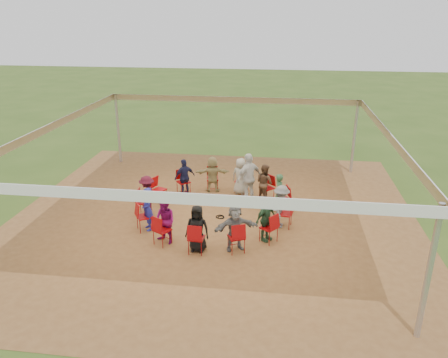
# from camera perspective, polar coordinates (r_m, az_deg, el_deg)

# --- Properties ---
(ground) EXTENTS (80.00, 80.00, 0.00)m
(ground) POSITION_cam_1_polar(r_m,az_deg,el_deg) (14.30, -1.28, -4.96)
(ground) COLOR #375119
(ground) RESTS_ON ground
(dirt_patch) EXTENTS (13.00, 13.00, 0.00)m
(dirt_patch) POSITION_cam_1_polar(r_m,az_deg,el_deg) (14.30, -1.28, -4.94)
(dirt_patch) COLOR brown
(dirt_patch) RESTS_ON ground
(tent) EXTENTS (10.33, 10.33, 3.00)m
(tent) POSITION_cam_1_polar(r_m,az_deg,el_deg) (13.44, -1.36, 4.18)
(tent) COLOR #B2B2B7
(tent) RESTS_ON ground
(chair_0) EXTENTS (0.51, 0.49, 0.90)m
(chair_0) POSITION_cam_1_polar(r_m,az_deg,el_deg) (13.59, 7.93, -4.52)
(chair_0) COLOR #9D0609
(chair_0) RESTS_ON ground
(chair_1) EXTENTS (0.55, 0.53, 0.90)m
(chair_1) POSITION_cam_1_polar(r_m,az_deg,el_deg) (14.59, 7.69, -2.67)
(chair_1) COLOR #9D0609
(chair_1) RESTS_ON ground
(chair_2) EXTENTS (0.61, 0.61, 0.90)m
(chair_2) POSITION_cam_1_polar(r_m,az_deg,el_deg) (15.47, 5.61, -1.18)
(chair_2) COLOR #9D0609
(chair_2) RESTS_ON ground
(chair_3) EXTENTS (0.53, 0.54, 0.90)m
(chair_3) POSITION_cam_1_polar(r_m,az_deg,el_deg) (16.05, 2.33, -0.26)
(chair_3) COLOR #9D0609
(chair_3) RESTS_ON ground
(chair_4) EXTENTS (0.49, 0.51, 0.90)m
(chair_4) POSITION_cam_1_polar(r_m,az_deg,el_deg) (16.24, -1.51, 0.01)
(chair_4) COLOR #9D0609
(chair_4) RESTS_ON ground
(chair_5) EXTENTS (0.60, 0.61, 0.90)m
(chair_5) POSITION_cam_1_polar(r_m,az_deg,el_deg) (16.01, -5.32, -0.39)
(chair_5) COLOR #9D0609
(chair_5) RESTS_ON ground
(chair_6) EXTENTS (0.57, 0.56, 0.90)m
(chair_6) POSITION_cam_1_polar(r_m,az_deg,el_deg) (15.39, -8.49, -1.43)
(chair_6) COLOR #9D0609
(chair_6) RESTS_ON ground
(chair_7) EXTENTS (0.46, 0.45, 0.90)m
(chair_7) POSITION_cam_1_polar(r_m,az_deg,el_deg) (14.50, -10.39, -3.00)
(chair_7) COLOR #9D0609
(chair_7) RESTS_ON ground
(chair_8) EXTENTS (0.59, 0.59, 0.90)m
(chair_8) POSITION_cam_1_polar(r_m,az_deg,el_deg) (13.50, -10.39, -4.87)
(chair_8) COLOR #9D0609
(chair_8) RESTS_ON ground
(chair_9) EXTENTS (0.59, 0.59, 0.90)m
(chair_9) POSITION_cam_1_polar(r_m,az_deg,el_deg) (12.62, -8.06, -6.63)
(chair_9) COLOR #9D0609
(chair_9) RESTS_ON ground
(chair_10) EXTENTS (0.45, 0.46, 0.90)m
(chair_10) POSITION_cam_1_polar(r_m,az_deg,el_deg) (12.11, -3.63, -7.70)
(chair_10) COLOR #9D0609
(chair_10) RESTS_ON ground
(chair_11) EXTENTS (0.56, 0.57, 0.90)m
(chair_11) POSITION_cam_1_polar(r_m,az_deg,el_deg) (12.14, 1.62, -7.59)
(chair_11) COLOR #9D0609
(chair_11) RESTS_ON ground
(chair_12) EXTENTS (0.61, 0.60, 0.90)m
(chair_12) POSITION_cam_1_polar(r_m,az_deg,el_deg) (12.69, 5.87, -6.35)
(chair_12) COLOR #9D0609
(chair_12) RESTS_ON ground
(person_seated_0) EXTENTS (0.58, 0.94, 1.35)m
(person_seated_0) POSITION_cam_1_polar(r_m,az_deg,el_deg) (13.51, 7.48, -3.57)
(person_seated_0) COLOR slate
(person_seated_0) RESTS_ON ground
(person_seated_1) EXTENTS (0.46, 0.57, 1.35)m
(person_seated_1) POSITION_cam_1_polar(r_m,az_deg,el_deg) (14.47, 7.28, -1.86)
(person_seated_1) COLOR #2C5334
(person_seated_1) RESTS_ON ground
(person_seated_2) EXTENTS (0.73, 0.73, 1.35)m
(person_seated_2) POSITION_cam_1_polar(r_m,az_deg,el_deg) (15.30, 5.31, -0.48)
(person_seated_2) COLOR brown
(person_seated_2) RESTS_ON ground
(person_seated_3) EXTENTS (0.74, 0.55, 1.35)m
(person_seated_3) POSITION_cam_1_polar(r_m,az_deg,el_deg) (15.86, 2.17, 0.38)
(person_seated_3) COLOR #9D9B8B
(person_seated_3) RESTS_ON ground
(person_seated_4) EXTENTS (1.32, 0.69, 1.35)m
(person_seated_4) POSITION_cam_1_polar(r_m,az_deg,el_deg) (16.04, -1.51, 0.63)
(person_seated_4) COLOR tan
(person_seated_4) RESTS_ON ground
(person_seated_5) EXTENTS (0.87, 0.81, 1.35)m
(person_seated_5) POSITION_cam_1_polar(r_m,az_deg,el_deg) (15.82, -5.16, 0.25)
(person_seated_5) COLOR #181A3B
(person_seated_5) RESTS_ON ground
(person_seated_6) EXTENTS (0.48, 0.90, 1.35)m
(person_seated_6) POSITION_cam_1_polar(r_m,az_deg,el_deg) (14.38, -9.99, -2.17)
(person_seated_6) COLOR #460E1D
(person_seated_6) RESTS_ON ground
(person_seated_7) EXTENTS (0.53, 0.59, 1.35)m
(person_seated_7) POSITION_cam_1_polar(r_m,az_deg,el_deg) (13.42, -9.96, -3.89)
(person_seated_7) COLOR navy
(person_seated_7) RESTS_ON ground
(person_seated_8) EXTENTS (0.76, 0.66, 1.35)m
(person_seated_8) POSITION_cam_1_polar(r_m,az_deg,el_deg) (12.58, -7.72, -5.50)
(person_seated_8) COLOR #830E59
(person_seated_8) RESTS_ON ground
(person_seated_9) EXTENTS (0.68, 0.41, 1.35)m
(person_seated_9) POSITION_cam_1_polar(r_m,az_deg,el_deg) (12.10, -3.51, -6.47)
(person_seated_9) COLOR black
(person_seated_9) RESTS_ON ground
(person_seated_10) EXTENTS (1.34, 0.94, 1.35)m
(person_seated_10) POSITION_cam_1_polar(r_m,az_deg,el_deg) (12.13, 1.45, -6.37)
(person_seated_10) COLOR slate
(person_seated_10) RESTS_ON ground
(person_seated_11) EXTENTS (0.81, 0.87, 1.35)m
(person_seated_11) POSITION_cam_1_polar(r_m,az_deg,el_deg) (12.65, 5.49, -5.25)
(person_seated_11) COLOR #2C5334
(person_seated_11) RESTS_ON ground
(standing_person) EXTENTS (1.11, 1.11, 1.77)m
(standing_person) POSITION_cam_1_polar(r_m,az_deg,el_deg) (15.11, 3.27, 0.14)
(standing_person) COLOR silver
(standing_person) RESTS_ON ground
(cable_coil) EXTENTS (0.34, 0.34, 0.03)m
(cable_coil) POSITION_cam_1_polar(r_m,az_deg,el_deg) (14.25, -0.47, -4.98)
(cable_coil) COLOR black
(cable_coil) RESTS_ON ground
(laptop) EXTENTS (0.30, 0.35, 0.21)m
(laptop) POSITION_cam_1_polar(r_m,az_deg,el_deg) (13.56, 6.79, -3.66)
(laptop) COLOR #B7B7BC
(laptop) RESTS_ON ground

